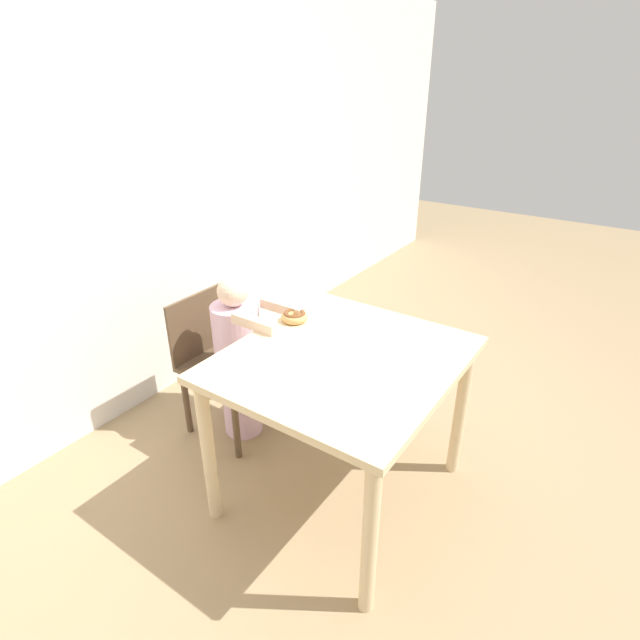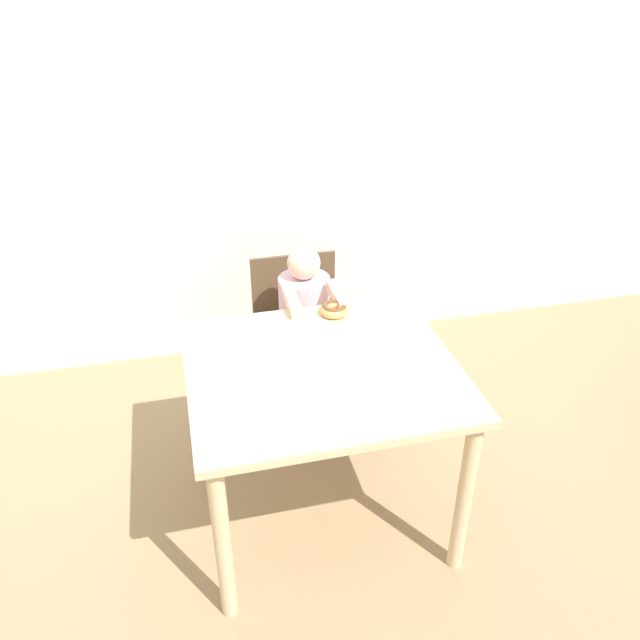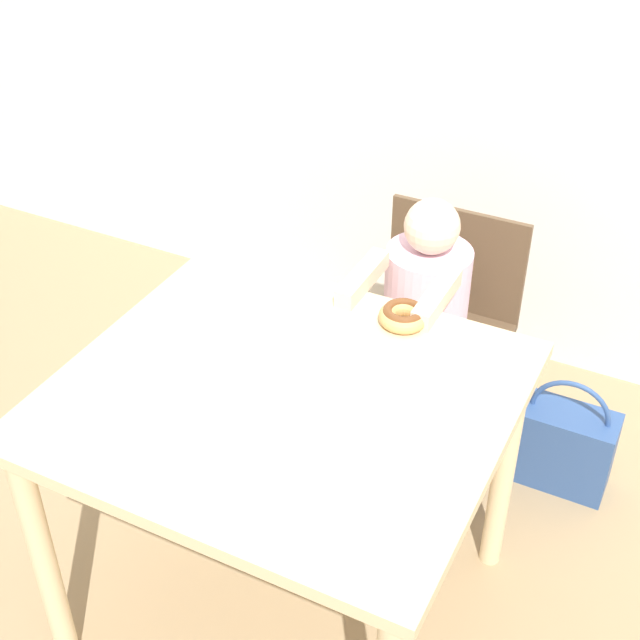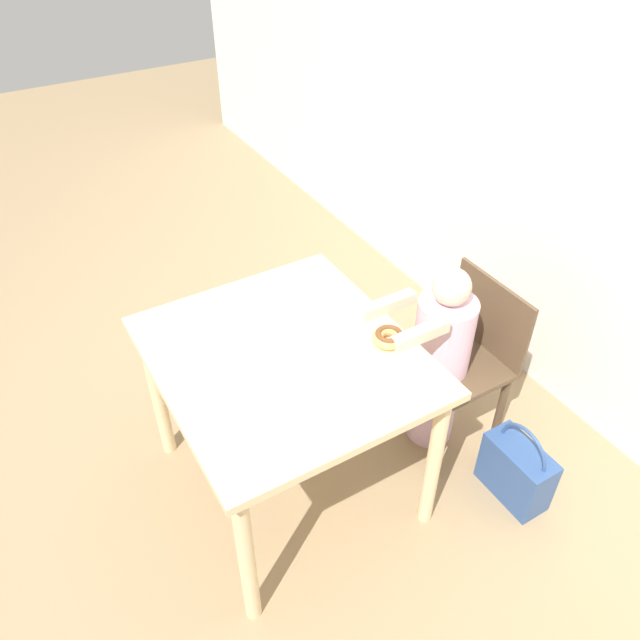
# 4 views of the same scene
# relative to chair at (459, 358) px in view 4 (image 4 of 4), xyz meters

# --- Properties ---
(ground_plane) EXTENTS (12.00, 12.00, 0.00)m
(ground_plane) POSITION_rel_chair_xyz_m (-0.09, -0.83, -0.43)
(ground_plane) COLOR #997F5B
(wall_back) EXTENTS (8.00, 0.05, 2.50)m
(wall_back) POSITION_rel_chair_xyz_m (-0.09, 0.62, 0.82)
(wall_back) COLOR silver
(wall_back) RESTS_ON ground_plane
(dining_table) EXTENTS (1.03, 0.93, 0.77)m
(dining_table) POSITION_rel_chair_xyz_m (-0.09, -0.83, 0.23)
(dining_table) COLOR beige
(dining_table) RESTS_ON ground_plane
(chair) EXTENTS (0.45, 0.44, 0.79)m
(chair) POSITION_rel_chair_xyz_m (0.00, 0.00, 0.00)
(chair) COLOR brown
(chair) RESTS_ON ground_plane
(child_figure) EXTENTS (0.26, 0.48, 0.95)m
(child_figure) POSITION_rel_chair_xyz_m (-0.00, -0.12, 0.04)
(child_figure) COLOR silver
(child_figure) RESTS_ON ground_plane
(donut) EXTENTS (0.13, 0.13, 0.05)m
(donut) POSITION_rel_chair_xyz_m (0.06, -0.46, 0.37)
(donut) COLOR tan
(donut) RESTS_ON dining_table
(napkin) EXTENTS (0.27, 0.27, 0.00)m
(napkin) POSITION_rel_chair_xyz_m (-0.03, -0.77, 0.34)
(napkin) COLOR white
(napkin) RESTS_ON dining_table
(handbag) EXTENTS (0.31, 0.15, 0.40)m
(handbag) POSITION_rel_chair_xyz_m (0.46, -0.02, -0.28)
(handbag) COLOR #2D4C84
(handbag) RESTS_ON ground_plane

